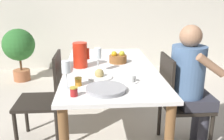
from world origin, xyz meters
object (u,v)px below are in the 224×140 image
object	(u,v)px
serving_tray	(106,89)
person_seated	(191,79)
teacup_near_person	(130,79)
jam_jar_red	(78,81)
red_pitcher	(80,55)
wine_glass_juice	(66,69)
chair_opposite	(46,97)
potted_plant	(19,47)
chair_person_side	(178,100)
fruit_bowl	(118,58)
jam_jar_amber	(74,91)
wine_glass_water	(98,54)
bread_plate	(99,75)

from	to	relation	value
serving_tray	person_seated	bearing A→B (deg)	24.69
person_seated	teacup_near_person	xyz separation A→B (m)	(-0.57, -0.18, 0.07)
teacup_near_person	jam_jar_red	size ratio (longest dim) A/B	1.84
red_pitcher	wine_glass_juice	size ratio (longest dim) A/B	1.11
person_seated	red_pitcher	xyz separation A→B (m)	(-0.98, 0.28, 0.17)
chair_opposite	serving_tray	bearing A→B (deg)	-135.75
teacup_near_person	jam_jar_red	xyz separation A→B (m)	(-0.41, -0.04, 0.01)
person_seated	potted_plant	bearing A→B (deg)	-135.11
chair_opposite	teacup_near_person	distance (m)	0.89
chair_person_side	chair_opposite	distance (m)	1.24
chair_opposite	potted_plant	size ratio (longest dim) A/B	1.01
fruit_bowl	potted_plant	distance (m)	2.23
fruit_bowl	jam_jar_red	bearing A→B (deg)	-119.68
chair_opposite	jam_jar_red	bearing A→B (deg)	-141.75
red_pitcher	jam_jar_amber	xyz separation A→B (m)	(-0.01, -0.71, -0.08)
chair_opposite	jam_jar_red	distance (m)	0.62
serving_tray	teacup_near_person	bearing A→B (deg)	40.61
red_pitcher	wine_glass_juice	distance (m)	0.58
person_seated	wine_glass_water	xyz separation A→B (m)	(-0.82, 0.13, 0.21)
red_pitcher	wine_glass_juice	bearing A→B (deg)	-97.32
teacup_near_person	bread_plate	xyz separation A→B (m)	(-0.24, 0.13, -0.01)
wine_glass_juice	jam_jar_red	xyz separation A→B (m)	(0.08, 0.07, -0.12)
serving_tray	chair_opposite	bearing A→B (deg)	134.25
chair_person_side	jam_jar_red	distance (m)	0.97
bread_plate	jam_jar_red	bearing A→B (deg)	-132.65
serving_tray	potted_plant	bearing A→B (deg)	118.17
jam_jar_amber	potted_plant	bearing A→B (deg)	113.27
fruit_bowl	person_seated	bearing A→B (deg)	-34.60
chair_person_side	serving_tray	world-z (taller)	chair_person_side
wine_glass_water	wine_glass_juice	xyz separation A→B (m)	(-0.24, -0.42, -0.00)
teacup_near_person	jam_jar_red	bearing A→B (deg)	-173.78
red_pitcher	bread_plate	bearing A→B (deg)	-62.45
wine_glass_water	potted_plant	bearing A→B (deg)	122.74
jam_jar_amber	wine_glass_water	bearing A→B (deg)	72.19
teacup_near_person	wine_glass_juice	bearing A→B (deg)	-167.33
bread_plate	potted_plant	xyz separation A→B (m)	(-1.27, 2.13, -0.19)
teacup_near_person	serving_tray	distance (m)	0.27
teacup_near_person	potted_plant	distance (m)	2.73
potted_plant	person_seated	bearing A→B (deg)	-45.11
chair_person_side	person_seated	xyz separation A→B (m)	(0.09, -0.03, 0.22)
chair_opposite	red_pitcher	bearing A→B (deg)	-77.05
wine_glass_water	jam_jar_red	xyz separation A→B (m)	(-0.16, -0.35, -0.13)
teacup_near_person	jam_jar_amber	world-z (taller)	jam_jar_amber
bread_plate	potted_plant	world-z (taller)	potted_plant
wine_glass_juice	person_seated	bearing A→B (deg)	15.38
teacup_near_person	jam_jar_amber	distance (m)	0.49
person_seated	wine_glass_juice	bearing A→B (deg)	-74.62
red_pitcher	bread_plate	distance (m)	0.38
chair_person_side	teacup_near_person	distance (m)	0.60
person_seated	jam_jar_red	xyz separation A→B (m)	(-0.98, -0.23, 0.09)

